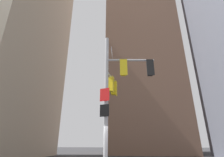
% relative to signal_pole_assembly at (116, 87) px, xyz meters
% --- Properties ---
extents(building_tower_left, '(13.87, 13.87, 29.21)m').
position_rel_signal_pole_assembly_xyz_m(building_tower_left, '(-16.72, 7.41, 9.55)').
color(building_tower_left, tan).
rests_on(building_tower_left, ground).
extents(building_mid_block, '(12.60, 12.60, 47.76)m').
position_rel_signal_pole_assembly_xyz_m(building_mid_block, '(3.35, 19.88, 18.82)').
color(building_mid_block, brown).
rests_on(building_mid_block, ground).
extents(signal_pole_assembly, '(3.56, 2.74, 8.56)m').
position_rel_signal_pole_assembly_xyz_m(signal_pole_assembly, '(0.00, 0.00, 0.00)').
color(signal_pole_assembly, '#B2B2B5').
rests_on(signal_pole_assembly, ground).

